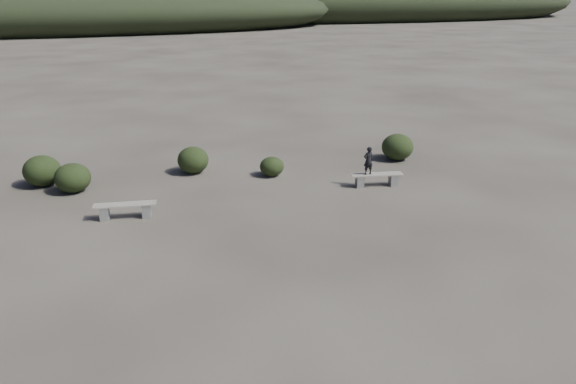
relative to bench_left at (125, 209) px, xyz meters
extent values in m
plane|color=#332E27|center=(4.03, -5.34, -0.29)|extent=(1200.00, 1200.00, 0.00)
cube|color=slate|center=(-0.63, 0.05, -0.08)|extent=(0.29, 0.39, 0.42)
cube|color=slate|center=(0.63, -0.05, -0.08)|extent=(0.29, 0.39, 0.42)
cube|color=gray|center=(0.00, 0.00, 0.16)|extent=(1.93, 0.54, 0.05)
cube|color=slate|center=(8.11, 0.95, -0.08)|extent=(0.30, 0.39, 0.42)
cube|color=slate|center=(9.35, 0.80, -0.08)|extent=(0.30, 0.39, 0.42)
cube|color=gray|center=(8.73, 0.88, 0.15)|extent=(1.90, 0.60, 0.05)
imported|color=black|center=(8.39, 0.91, 0.69)|extent=(0.40, 0.29, 1.02)
ellipsoid|color=black|center=(-1.82, 2.93, 0.22)|extent=(1.24, 1.24, 1.02)
ellipsoid|color=black|center=(2.45, 4.03, 0.23)|extent=(1.20, 1.20, 1.03)
ellipsoid|color=black|center=(5.32, 2.95, 0.08)|extent=(0.92, 0.92, 0.74)
ellipsoid|color=black|center=(10.83, 3.74, 0.25)|extent=(1.30, 1.30, 1.09)
ellipsoid|color=black|center=(-2.96, 3.88, 0.27)|extent=(1.32, 1.32, 1.11)
ellipsoid|color=black|center=(39.03, 104.66, 2.86)|extent=(120.00, 44.00, 14.00)
camera|label=1|loc=(0.99, -16.90, 6.56)|focal=35.00mm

